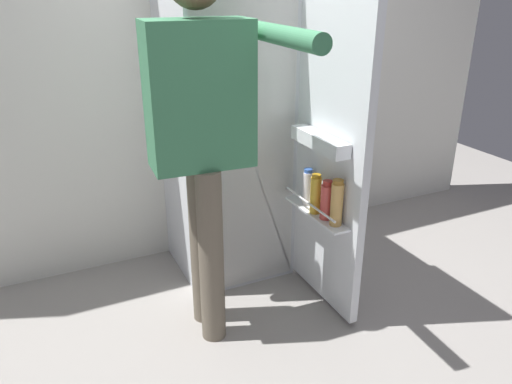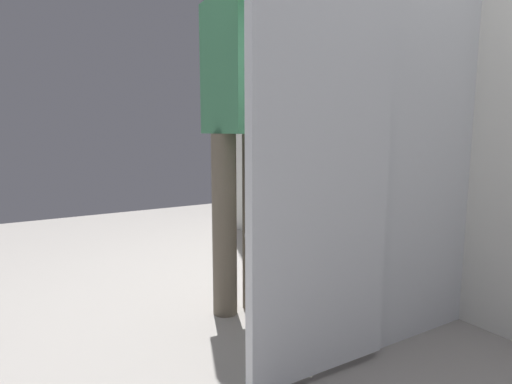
# 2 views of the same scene
# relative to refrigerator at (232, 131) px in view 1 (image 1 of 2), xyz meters

# --- Properties ---
(ground_plane) EXTENTS (6.62, 6.62, 0.00)m
(ground_plane) POSITION_rel_refrigerator_xyz_m (-0.02, -0.50, -0.88)
(ground_plane) COLOR gray
(kitchen_wall) EXTENTS (4.40, 0.10, 2.53)m
(kitchen_wall) POSITION_rel_refrigerator_xyz_m (-0.02, 0.40, 0.38)
(kitchen_wall) COLOR silver
(kitchen_wall) RESTS_ON ground_plane
(refrigerator) EXTENTS (0.66, 1.19, 1.76)m
(refrigerator) POSITION_rel_refrigerator_xyz_m (0.00, 0.00, 0.00)
(refrigerator) COLOR silver
(refrigerator) RESTS_ON ground_plane
(person) EXTENTS (0.57, 0.81, 1.78)m
(person) POSITION_rel_refrigerator_xyz_m (-0.35, -0.51, 0.21)
(person) COLOR #665B4C
(person) RESTS_ON ground_plane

